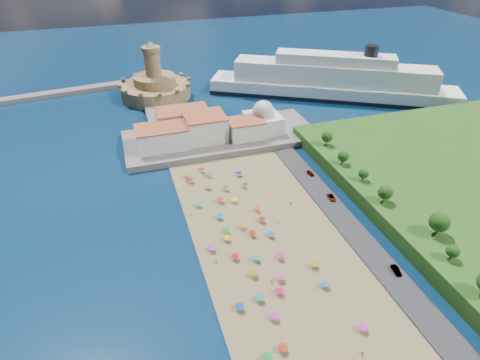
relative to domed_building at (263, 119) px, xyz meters
name	(u,v)px	position (x,y,z in m)	size (l,w,h in m)	color
ground	(252,243)	(-30.00, -71.00, -8.97)	(700.00, 700.00, 0.00)	#071938
terrace	(221,137)	(-20.00, 2.00, -7.47)	(90.00, 36.00, 3.00)	#59544C
jetty	(164,115)	(-42.00, 37.00, -7.77)	(18.00, 70.00, 2.40)	#59544C
waterfront_buildings	(193,128)	(-33.05, 2.64, -1.10)	(57.00, 29.00, 11.00)	silver
domed_building	(263,119)	(0.00, 0.00, 0.00)	(16.00, 16.00, 15.00)	silver
fortress	(155,86)	(-42.00, 67.00, -2.29)	(40.00, 40.00, 32.40)	#99814C
cruise_ship	(332,82)	(56.27, 35.98, 0.22)	(134.15, 88.29, 31.05)	black
beach_parasols	(260,262)	(-31.29, -82.01, -6.83)	(31.67, 116.14, 2.20)	gray
beachgoers	(243,242)	(-32.87, -71.28, -7.87)	(38.45, 97.41, 1.82)	tan
parked_cars	(342,208)	(6.00, -65.03, -7.60)	(2.47, 61.10, 1.44)	gray
hillside_trees	(412,211)	(19.53, -82.97, 1.09)	(11.86, 107.54, 7.96)	#382314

